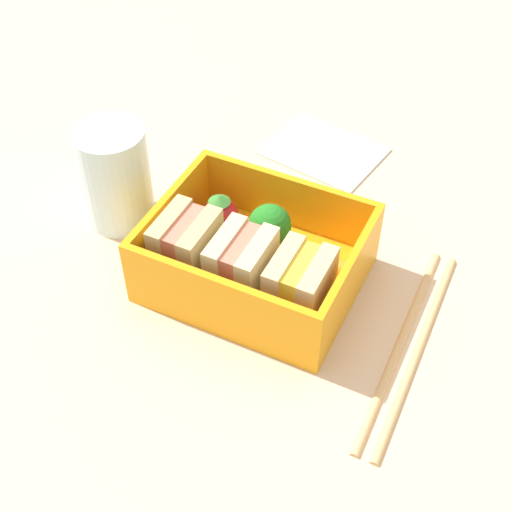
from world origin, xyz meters
The scene contains 12 objects.
ground_plane centered at (0.00, 0.00, -1.00)cm, with size 120.00×120.00×2.00cm, color #D4B18F.
bento_tray centered at (0.00, 0.00, 0.60)cm, with size 16.12×13.01×1.20cm, color orange.
bento_rim centered at (0.00, 0.00, 3.65)cm, with size 16.12×13.01×4.89cm.
sandwich_left centered at (-4.77, 2.52, 3.91)cm, with size 3.99×5.05×5.41cm.
sandwich_center_left centered at (0.00, 2.52, 3.91)cm, with size 3.99×5.05×5.41cm.
sandwich_center centered at (4.77, 2.52, 3.91)cm, with size 3.99×5.05×5.41cm.
carrot_stick_far_left centered at (-5.14, -2.22, 1.98)cm, with size 1.56×1.56×4.70cm, color orange.
broccoli_floret centered at (0.23, -2.49, 3.81)cm, with size 3.50×3.50×4.45cm.
strawberry_far_left centered at (4.73, -2.87, 2.88)cm, with size 3.12×3.12×3.72cm.
chopstick_pair centered at (-13.32, 1.27, 0.35)cm, with size 2.33×20.48×0.70cm.
drinking_glass centered at (14.06, -1.72, 4.54)cm, with size 5.98×5.98×9.07cm, color silver.
folded_napkin centered at (1.45, -18.20, 0.20)cm, with size 10.65×8.20×0.40cm, color silver.
Camera 1 is at (-17.20, 35.39, 42.66)cm, focal length 50.00 mm.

